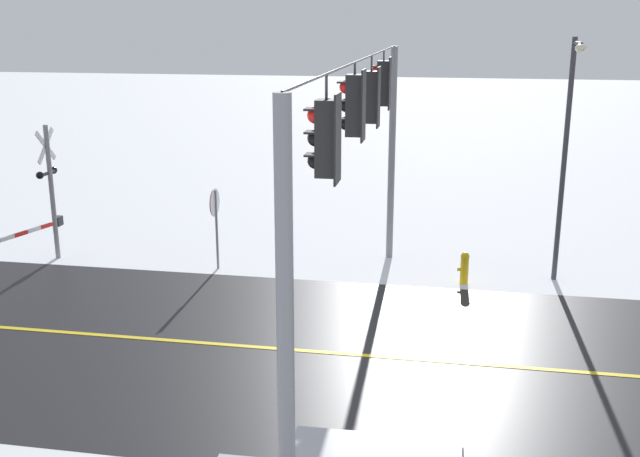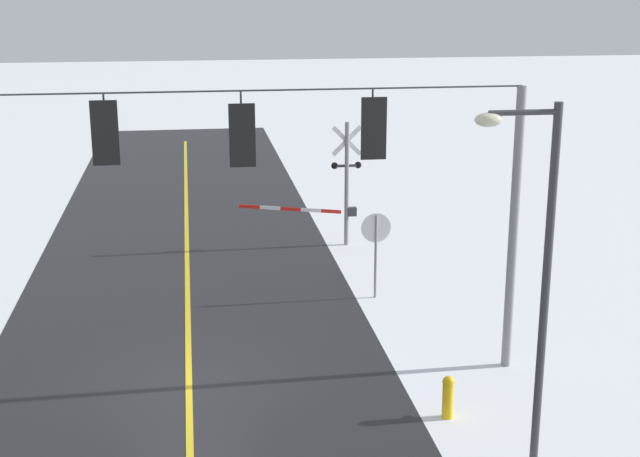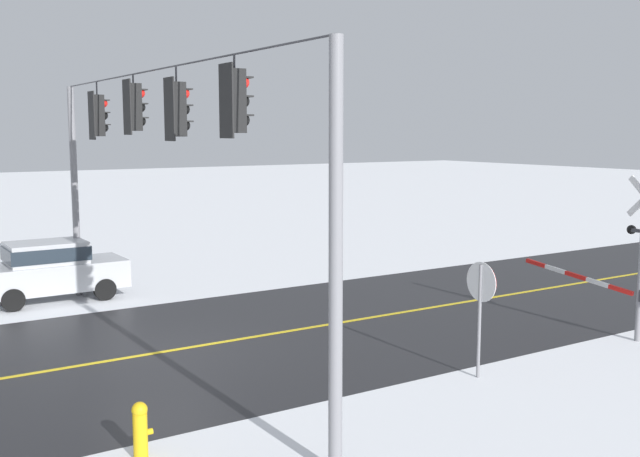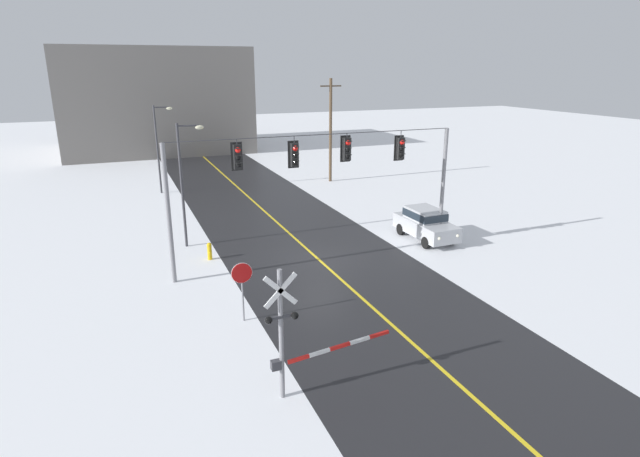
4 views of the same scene
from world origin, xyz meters
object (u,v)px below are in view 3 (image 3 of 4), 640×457
(parked_car_silver, at_px, (50,268))
(fire_hydrant, at_px, (140,428))
(stop_sign, at_px, (481,294))
(railroad_crossing, at_px, (632,255))

(parked_car_silver, xyz_separation_m, fire_hydrant, (-11.68, 1.33, -0.49))
(stop_sign, height_order, parked_car_silver, stop_sign)
(railroad_crossing, relative_size, parked_car_silver, 0.95)
(parked_car_silver, bearing_deg, railroad_crossing, -137.10)
(railroad_crossing, relative_size, fire_hydrant, 4.55)
(railroad_crossing, xyz_separation_m, fire_hydrant, (-0.16, 12.03, -1.54))
(fire_hydrant, bearing_deg, railroad_crossing, -89.22)
(stop_sign, xyz_separation_m, railroad_crossing, (0.18, -5.04, 0.29))
(stop_sign, relative_size, fire_hydrant, 2.67)
(stop_sign, height_order, railroad_crossing, railroad_crossing)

